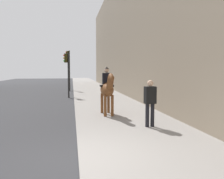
{
  "coord_description": "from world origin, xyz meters",
  "views": [
    {
      "loc": [
        -5.61,
        0.12,
        2.18
      ],
      "look_at": [
        4.0,
        -1.46,
        1.4
      ],
      "focal_mm": 39.0,
      "sensor_mm": 36.0,
      "label": 1
    }
  ],
  "objects_px": {
    "traffic_light_near_curb": "(67,68)",
    "traffic_light_far_curb": "(69,64)",
    "mounted_horse_near": "(107,89)",
    "pedestrian_greeting": "(150,100)"
  },
  "relations": [
    {
      "from": "pedestrian_greeting",
      "to": "traffic_light_far_curb",
      "type": "relative_size",
      "value": 0.41
    },
    {
      "from": "traffic_light_near_curb",
      "to": "pedestrian_greeting",
      "type": "bearing_deg",
      "value": -163.98
    },
    {
      "from": "traffic_light_near_curb",
      "to": "traffic_light_far_curb",
      "type": "bearing_deg",
      "value": -0.25
    },
    {
      "from": "traffic_light_near_curb",
      "to": "traffic_light_far_curb",
      "type": "relative_size",
      "value": 0.84
    },
    {
      "from": "traffic_light_near_curb",
      "to": "traffic_light_far_curb",
      "type": "xyz_separation_m",
      "value": [
        6.34,
        -0.03,
        0.42
      ]
    },
    {
      "from": "mounted_horse_near",
      "to": "traffic_light_far_curb",
      "type": "bearing_deg",
      "value": -174.8
    },
    {
      "from": "mounted_horse_near",
      "to": "traffic_light_near_curb",
      "type": "distance_m",
      "value": 8.63
    },
    {
      "from": "mounted_horse_near",
      "to": "pedestrian_greeting",
      "type": "distance_m",
      "value": 2.87
    },
    {
      "from": "pedestrian_greeting",
      "to": "traffic_light_near_curb",
      "type": "xyz_separation_m",
      "value": [
        10.94,
        3.14,
        1.28
      ]
    },
    {
      "from": "mounted_horse_near",
      "to": "pedestrian_greeting",
      "type": "height_order",
      "value": "mounted_horse_near"
    }
  ]
}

